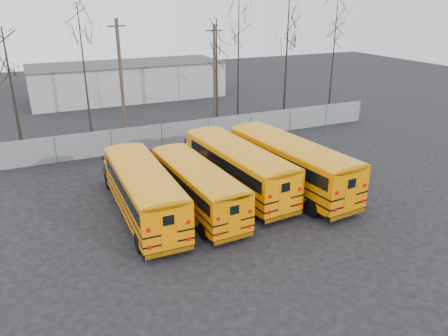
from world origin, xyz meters
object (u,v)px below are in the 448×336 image
bus_a (142,187)px  bus_b (196,183)px  utility_pole_right (214,71)px  bus_c (236,164)px  bus_d (288,160)px  utility_pole_left (121,74)px

bus_a → bus_b: bearing=-6.8°
bus_b → utility_pole_right: 20.97m
bus_c → bus_d: (3.07, -0.98, 0.10)m
bus_c → utility_pole_right: (6.11, 17.26, 2.80)m
bus_a → utility_pole_right: bearing=57.0°
bus_b → utility_pole_left: (0.09, 18.15, 3.32)m
bus_c → utility_pole_right: bearing=66.0°
bus_a → bus_d: bearing=0.5°
bus_d → utility_pole_right: utility_pole_right is taller
utility_pole_left → bus_c: bearing=-96.6°
bus_b → bus_d: size_ratio=0.85×
bus_c → utility_pole_right: size_ratio=1.25×
bus_d → utility_pole_left: utility_pole_left is taller
bus_a → bus_d: 9.15m
bus_b → utility_pole_left: bearing=86.8°
bus_a → utility_pole_left: (3.00, 17.76, 3.21)m
utility_pole_right → utility_pole_left: bearing=-167.6°
bus_c → utility_pole_left: bearing=95.9°
bus_c → bus_d: size_ratio=0.95×
bus_c → utility_pole_left: (-3.08, 16.84, 3.15)m
bus_b → bus_d: (6.24, 0.33, 0.28)m
bus_c → bus_b: bearing=-162.0°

